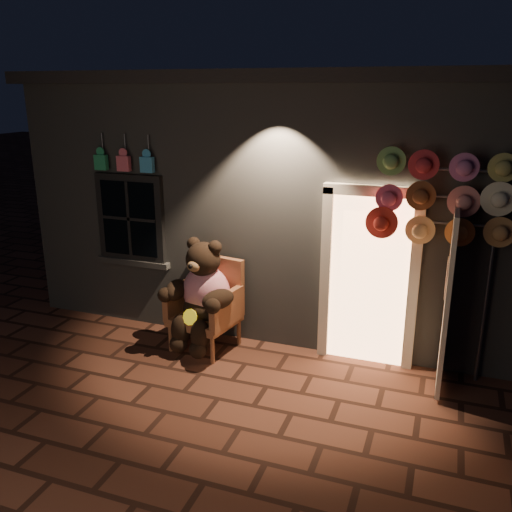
% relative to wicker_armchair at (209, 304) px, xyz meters
% --- Properties ---
extents(ground, '(60.00, 60.00, 0.00)m').
position_rel_wicker_armchair_xyz_m(ground, '(0.63, -1.17, -0.58)').
color(ground, brown).
rests_on(ground, ground).
extents(shop_building, '(7.30, 5.95, 3.51)m').
position_rel_wicker_armchair_xyz_m(shop_building, '(0.63, 2.82, 1.16)').
color(shop_building, slate).
rests_on(shop_building, ground).
extents(wicker_armchair, '(0.91, 0.85, 1.16)m').
position_rel_wicker_armchair_xyz_m(wicker_armchair, '(0.00, 0.00, 0.00)').
color(wicker_armchair, '#965B3A').
rests_on(wicker_armchair, ground).
extents(teddy_bear, '(1.01, 0.86, 1.41)m').
position_rel_wicker_armchair_xyz_m(teddy_bear, '(-0.02, -0.15, 0.18)').
color(teddy_bear, red).
rests_on(teddy_bear, ground).
extents(hat_rack, '(1.61, 0.22, 2.63)m').
position_rel_wicker_armchair_xyz_m(hat_rack, '(2.74, 0.11, 1.52)').
color(hat_rack, '#59595E').
rests_on(hat_rack, ground).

